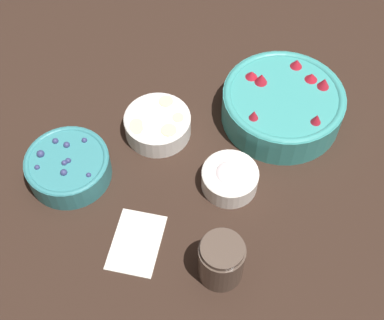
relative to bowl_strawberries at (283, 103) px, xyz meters
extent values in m
plane|color=black|center=(-0.21, 0.17, -0.05)|extent=(4.00, 4.00, 0.00)
cylinder|color=teal|center=(0.00, 0.00, -0.01)|extent=(0.26, 0.26, 0.07)
torus|color=teal|center=(0.00, 0.00, 0.02)|extent=(0.26, 0.26, 0.02)
cylinder|color=#B21928|center=(0.00, 0.00, 0.01)|extent=(0.21, 0.21, 0.02)
cone|color=#B21928|center=(0.07, -0.03, 0.03)|extent=(0.04, 0.04, 0.02)
cone|color=#B21928|center=(0.01, 0.08, 0.03)|extent=(0.05, 0.05, 0.02)
cone|color=#B21928|center=(-0.09, 0.03, 0.04)|extent=(0.03, 0.03, 0.03)
cone|color=#B21928|center=(0.01, 0.06, 0.04)|extent=(0.05, 0.05, 0.03)
cone|color=#B21928|center=(0.09, 0.01, 0.04)|extent=(0.04, 0.04, 0.02)
cone|color=#B21928|center=(0.06, -0.06, 0.04)|extent=(0.03, 0.03, 0.03)
cone|color=#B21928|center=(-0.04, -0.08, 0.04)|extent=(0.03, 0.03, 0.03)
cylinder|color=teal|center=(-0.35, 0.31, -0.02)|extent=(0.17, 0.17, 0.05)
torus|color=teal|center=(-0.35, 0.31, 0.00)|extent=(0.17, 0.17, 0.01)
cylinder|color=navy|center=(-0.35, 0.31, 0.00)|extent=(0.13, 0.13, 0.02)
sphere|color=navy|center=(-0.36, 0.37, 0.01)|extent=(0.02, 0.02, 0.02)
sphere|color=navy|center=(-0.32, 0.36, 0.01)|extent=(0.01, 0.01, 0.01)
sphere|color=navy|center=(-0.38, 0.30, 0.01)|extent=(0.01, 0.01, 0.01)
sphere|color=navy|center=(-0.39, 0.35, 0.01)|extent=(0.01, 0.01, 0.01)
sphere|color=navy|center=(-0.29, 0.31, 0.01)|extent=(0.01, 0.01, 0.01)
sphere|color=navy|center=(-0.35, 0.31, 0.01)|extent=(0.01, 0.01, 0.01)
sphere|color=navy|center=(-0.32, 0.33, 0.01)|extent=(0.01, 0.01, 0.01)
sphere|color=navy|center=(-0.36, 0.25, 0.01)|extent=(0.01, 0.01, 0.01)
sphere|color=navy|center=(-0.36, 0.31, 0.01)|extent=(0.01, 0.01, 0.01)
cylinder|color=white|center=(-0.17, 0.21, -0.02)|extent=(0.14, 0.14, 0.05)
torus|color=white|center=(-0.17, 0.21, 0.00)|extent=(0.14, 0.14, 0.01)
cylinder|color=beige|center=(-0.17, 0.21, -0.01)|extent=(0.11, 0.11, 0.01)
cylinder|color=beige|center=(-0.21, 0.24, 0.00)|extent=(0.03, 0.03, 0.00)
cylinder|color=beige|center=(-0.14, 0.18, 0.00)|extent=(0.02, 0.02, 0.00)
cylinder|color=beige|center=(-0.18, 0.18, 0.00)|extent=(0.03, 0.03, 0.00)
cylinder|color=beige|center=(-0.20, 0.24, 0.00)|extent=(0.03, 0.03, 0.00)
cylinder|color=beige|center=(-0.12, 0.22, 0.00)|extent=(0.03, 0.03, 0.00)
cylinder|color=white|center=(-0.21, 0.02, -0.02)|extent=(0.11, 0.11, 0.04)
torus|color=white|center=(-0.21, 0.02, 0.00)|extent=(0.11, 0.11, 0.01)
cylinder|color=white|center=(-0.21, 0.02, -0.01)|extent=(0.09, 0.09, 0.01)
ellipsoid|color=white|center=(-0.21, 0.02, 0.00)|extent=(0.06, 0.06, 0.03)
cylinder|color=#4C3D33|center=(-0.39, -0.05, 0.00)|extent=(0.08, 0.08, 0.09)
cylinder|color=#3D2316|center=(-0.39, -0.05, -0.01)|extent=(0.07, 0.07, 0.07)
cylinder|color=#4C3D33|center=(-0.39, -0.05, 0.05)|extent=(0.08, 0.08, 0.01)
cube|color=silver|center=(-0.41, 0.11, -0.04)|extent=(0.15, 0.12, 0.01)
camera|label=1|loc=(-0.75, -0.19, 0.88)|focal=50.00mm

